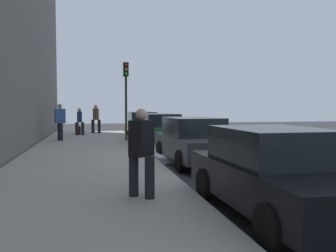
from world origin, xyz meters
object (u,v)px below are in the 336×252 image
(parked_car_white, at_px, (142,124))
(pedestrian_brown_coat, at_px, (96,118))
(pedestrian_navy_coat, at_px, (80,121))
(traffic_light_pole, at_px, (126,87))
(parked_car_green, at_px, (161,129))
(pedestrian_blue_coat, at_px, (60,121))
(parked_car_charcoal, at_px, (194,141))
(parked_car_black, at_px, (276,172))
(rolling_suitcase, at_px, (79,130))
(pedestrian_black_coat, at_px, (141,150))

(parked_car_white, xyz_separation_m, pedestrian_brown_coat, (-0.62, -2.95, 0.37))
(pedestrian_navy_coat, relative_size, traffic_light_pole, 0.41)
(parked_car_green, bearing_deg, pedestrian_blue_coat, -106.71)
(parked_car_charcoal, xyz_separation_m, parked_car_black, (5.73, -0.17, 0.00))
(parked_car_black, height_order, traffic_light_pole, traffic_light_pole)
(parked_car_black, distance_m, rolling_suitcase, 17.47)
(parked_car_green, distance_m, parked_car_black, 11.91)
(pedestrian_brown_coat, xyz_separation_m, pedestrian_blue_coat, (4.74, -1.82, 0.01))
(parked_car_black, xyz_separation_m, pedestrian_navy_coat, (-16.65, -3.90, 0.26))
(parked_car_green, relative_size, parked_car_black, 1.13)
(traffic_light_pole, relative_size, rolling_suitcase, 4.54)
(pedestrian_navy_coat, xyz_separation_m, pedestrian_black_coat, (15.50, 1.73, 0.03))
(pedestrian_blue_coat, height_order, rolling_suitcase, pedestrian_blue_coat)
(parked_car_white, relative_size, traffic_light_pole, 1.08)
(parked_car_green, xyz_separation_m, pedestrian_navy_coat, (-4.74, -4.08, 0.26))
(parked_car_black, bearing_deg, pedestrian_blue_coat, -160.52)
(traffic_light_pole, bearing_deg, parked_car_white, 163.04)
(parked_car_green, bearing_deg, pedestrian_black_coat, -12.33)
(parked_car_charcoal, relative_size, traffic_light_pole, 1.09)
(pedestrian_black_coat, bearing_deg, pedestrian_navy_coat, -173.62)
(pedestrian_navy_coat, xyz_separation_m, traffic_light_pole, (3.96, 2.45, 1.82))
(pedestrian_black_coat, height_order, rolling_suitcase, pedestrian_black_coat)
(rolling_suitcase, bearing_deg, traffic_light_pole, 30.29)
(pedestrian_brown_coat, height_order, rolling_suitcase, pedestrian_brown_coat)
(traffic_light_pole, xyz_separation_m, rolling_suitcase, (-4.32, -2.52, -2.43))
(parked_car_charcoal, distance_m, parked_car_black, 5.73)
(parked_car_green, bearing_deg, pedestrian_brown_coat, -153.45)
(pedestrian_brown_coat, relative_size, traffic_light_pole, 0.47)
(pedestrian_black_coat, bearing_deg, parked_car_black, 62.01)
(parked_car_charcoal, relative_size, parked_car_black, 1.01)
(pedestrian_navy_coat, bearing_deg, parked_car_charcoal, 20.45)
(parked_car_white, height_order, rolling_suitcase, parked_car_white)
(parked_car_charcoal, relative_size, rolling_suitcase, 4.93)
(parked_car_white, distance_m, traffic_light_pole, 5.45)
(parked_car_white, height_order, pedestrian_brown_coat, pedestrian_brown_coat)
(parked_car_green, relative_size, traffic_light_pole, 1.22)
(parked_car_charcoal, relative_size, pedestrian_brown_coat, 2.33)
(pedestrian_black_coat, bearing_deg, parked_car_green, 167.67)
(pedestrian_brown_coat, relative_size, pedestrian_black_coat, 1.08)
(pedestrian_black_coat, relative_size, traffic_light_pole, 0.43)
(parked_car_green, bearing_deg, parked_car_charcoal, -0.13)
(parked_car_charcoal, xyz_separation_m, pedestrian_brown_coat, (-12.40, -3.09, 0.37))
(pedestrian_navy_coat, height_order, pedestrian_black_coat, pedestrian_black_coat)
(parked_car_white, distance_m, rolling_suitcase, 4.04)
(pedestrian_brown_coat, xyz_separation_m, traffic_light_pole, (5.44, 1.48, 1.71))
(parked_car_green, bearing_deg, parked_car_black, -0.90)
(pedestrian_black_coat, relative_size, rolling_suitcase, 1.95)
(parked_car_charcoal, xyz_separation_m, pedestrian_navy_coat, (-10.92, -4.07, 0.26))
(parked_car_white, bearing_deg, parked_car_black, -0.09)
(parked_car_white, relative_size, pedestrian_black_coat, 2.52)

